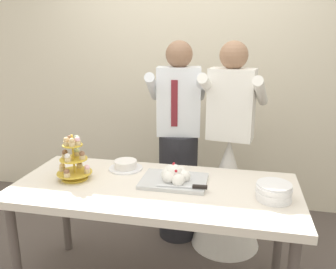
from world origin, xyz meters
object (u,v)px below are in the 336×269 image
at_px(main_cake_tray, 174,177).
at_px(person_bride, 228,179).
at_px(dessert_table, 155,197).
at_px(cupcake_stand, 74,160).
at_px(person_groom, 178,154).
at_px(plate_stack, 274,192).
at_px(round_cake, 126,165).

relative_size(main_cake_tray, person_bride, 0.26).
relative_size(dessert_table, cupcake_stand, 5.90).
bearing_deg(person_groom, cupcake_stand, -128.21).
height_order(plate_stack, round_cake, plate_stack).
distance_m(dessert_table, round_cake, 0.38).
xyz_separation_m(round_cake, person_bride, (0.71, 0.43, -0.22)).
height_order(dessert_table, round_cake, round_cake).
relative_size(round_cake, person_bride, 0.14).
bearing_deg(person_groom, person_bride, -6.76).
xyz_separation_m(round_cake, person_groom, (0.29, 0.48, -0.06)).
height_order(cupcake_stand, person_groom, person_groom).
height_order(plate_stack, person_groom, person_groom).
bearing_deg(round_cake, cupcake_stand, -138.85).
bearing_deg(person_bride, round_cake, -148.64).
relative_size(main_cake_tray, plate_stack, 2.10).
xyz_separation_m(dessert_table, plate_stack, (0.72, -0.04, 0.12)).
bearing_deg(person_groom, main_cake_tray, -81.81).
height_order(person_groom, person_bride, same).
relative_size(cupcake_stand, plate_stack, 1.47).
distance_m(cupcake_stand, round_cake, 0.38).
xyz_separation_m(cupcake_stand, person_groom, (0.57, 0.72, -0.16)).
relative_size(dessert_table, plate_stack, 8.69).
bearing_deg(main_cake_tray, plate_stack, -11.02).
height_order(main_cake_tray, round_cake, main_cake_tray).
height_order(round_cake, person_groom, person_groom).
bearing_deg(person_groom, round_cake, -121.40).
distance_m(round_cake, person_bride, 0.86).
relative_size(plate_stack, person_groom, 0.12).
distance_m(dessert_table, person_groom, 0.72).
xyz_separation_m(cupcake_stand, plate_stack, (1.26, -0.04, -0.08)).
distance_m(plate_stack, person_bride, 0.81).
xyz_separation_m(dessert_table, person_bride, (0.44, 0.67, -0.12)).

